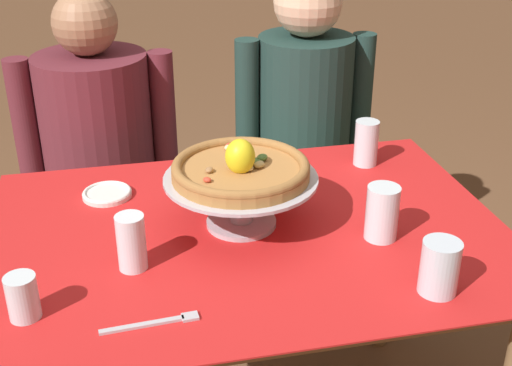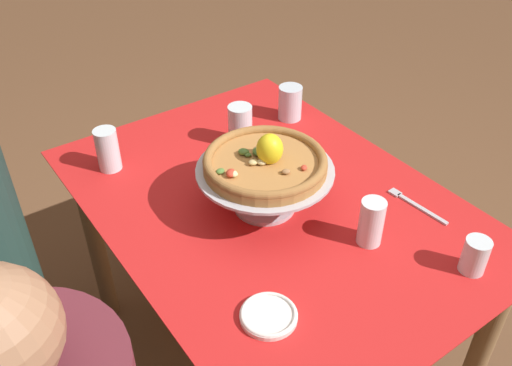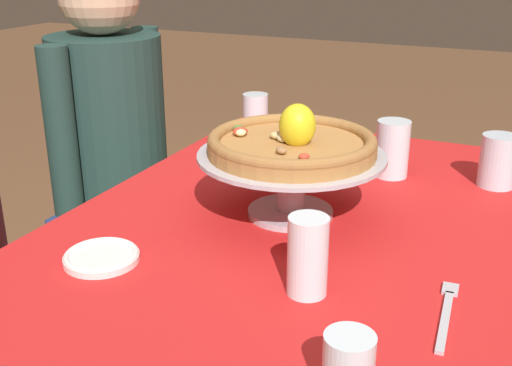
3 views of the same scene
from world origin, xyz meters
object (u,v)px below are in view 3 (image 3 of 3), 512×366
(water_glass_side_right, at_px, (392,152))
(side_plate, at_px, (101,257))
(diner_right, at_px, (114,174))
(pizza_stand, at_px, (291,172))
(water_glass_side_left, at_px, (308,261))
(water_glass_back_right, at_px, (255,121))
(dinner_fork, at_px, (446,311))
(pizza, at_px, (292,142))
(water_glass_front_right, at_px, (498,164))

(water_glass_side_right, bearing_deg, side_plate, 150.69)
(side_plate, xyz_separation_m, diner_right, (0.67, 0.49, -0.15))
(pizza_stand, xyz_separation_m, water_glass_side_left, (-0.26, -0.13, -0.04))
(water_glass_back_right, height_order, diner_right, diner_right)
(water_glass_side_left, bearing_deg, water_glass_back_right, 30.39)
(pizza_stand, xyz_separation_m, dinner_fork, (-0.23, -0.34, -0.09))
(diner_right, bearing_deg, water_glass_side_left, -126.73)
(pizza_stand, xyz_separation_m, water_glass_side_right, (0.30, -0.13, -0.03))
(water_glass_side_left, bearing_deg, pizza_stand, 26.54)
(pizza, height_order, water_glass_back_right, pizza)
(pizza_stand, relative_size, diner_right, 0.30)
(pizza, bearing_deg, water_glass_side_left, -153.50)
(water_glass_side_right, distance_m, side_plate, 0.71)
(water_glass_front_right, relative_size, side_plate, 0.91)
(water_glass_side_left, distance_m, diner_right, 1.06)
(water_glass_side_left, bearing_deg, side_plate, 97.95)
(pizza, xyz_separation_m, water_glass_side_left, (-0.26, -0.13, -0.10))
(water_glass_side_right, distance_m, water_glass_front_right, 0.23)
(water_glass_front_right, bearing_deg, side_plate, 138.65)
(water_glass_side_left, xyz_separation_m, dinner_fork, (0.03, -0.21, -0.05))
(water_glass_back_right, xyz_separation_m, side_plate, (-0.73, -0.05, -0.05))
(water_glass_side_right, distance_m, water_glass_side_left, 0.57)
(pizza, bearing_deg, dinner_fork, -124.69)
(dinner_fork, bearing_deg, side_plate, 98.13)
(side_plate, distance_m, diner_right, 0.84)
(water_glass_side_right, height_order, water_glass_back_right, same)
(water_glass_back_right, bearing_deg, water_glass_side_left, -149.61)
(pizza, height_order, dinner_fork, pizza)
(water_glass_side_right, bearing_deg, diner_right, 86.08)
(water_glass_front_right, distance_m, side_plate, 0.87)
(pizza_stand, xyz_separation_m, diner_right, (0.36, 0.71, -0.23))
(diner_right, bearing_deg, water_glass_side_right, -93.92)
(dinner_fork, bearing_deg, pizza, 55.31)
(water_glass_front_right, bearing_deg, pizza_stand, 133.65)
(water_glass_back_right, distance_m, diner_right, 0.49)
(dinner_fork, bearing_deg, pizza_stand, 55.32)
(pizza, bearing_deg, pizza_stand, 77.19)
(pizza_stand, relative_size, water_glass_front_right, 3.13)
(pizza_stand, bearing_deg, pizza, -102.81)
(dinner_fork, bearing_deg, water_glass_back_right, 42.95)
(pizza_stand, relative_size, water_glass_side_left, 2.87)
(water_glass_side_left, bearing_deg, diner_right, 53.27)
(pizza_stand, bearing_deg, water_glass_side_right, -22.76)
(water_glass_back_right, relative_size, diner_right, 0.11)
(pizza, bearing_deg, water_glass_back_right, 32.71)
(water_glass_front_right, height_order, side_plate, water_glass_front_right)
(pizza_stand, height_order, water_glass_side_left, pizza_stand)
(side_plate, bearing_deg, dinner_fork, -81.87)
(diner_right, bearing_deg, pizza, -117.10)
(water_glass_side_left, bearing_deg, water_glass_side_right, 0.42)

